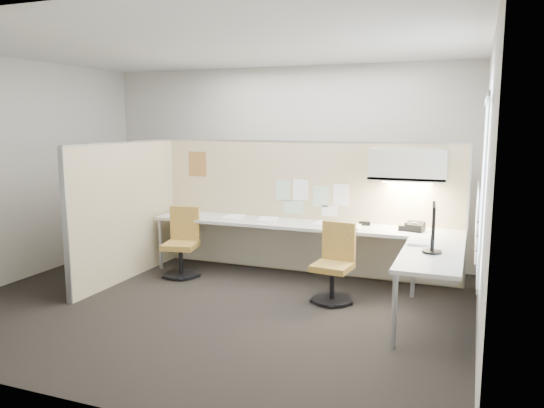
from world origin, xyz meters
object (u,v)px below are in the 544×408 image
at_px(phone, 415,227).
at_px(chair_left, 182,244).
at_px(desk, 322,237).
at_px(chair_right, 334,266).
at_px(monitor, 433,225).

bearing_deg(phone, chair_left, -160.18).
distance_m(desk, chair_left, 1.86).
xyz_separation_m(chair_right, phone, (0.79, 0.70, 0.37)).
height_order(chair_right, phone, chair_right).
xyz_separation_m(chair_left, phone, (2.92, 0.45, 0.37)).
relative_size(chair_right, phone, 3.64).
distance_m(chair_left, chair_right, 2.14).
xyz_separation_m(desk, chair_right, (0.29, -0.54, -0.19)).
relative_size(chair_right, monitor, 1.81).
bearing_deg(chair_left, chair_right, -17.85).
bearing_deg(chair_left, monitor, -21.33).
height_order(desk, phone, phone).
xyz_separation_m(chair_left, chair_right, (2.13, -0.25, -0.01)).
xyz_separation_m(desk, monitor, (1.37, -0.86, 0.41)).
distance_m(chair_left, phone, 2.98).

